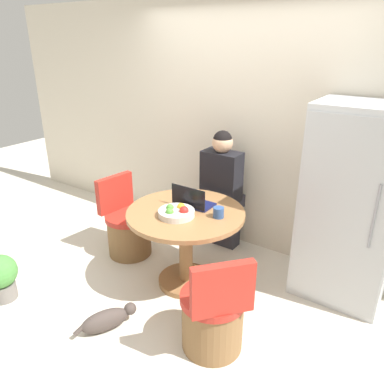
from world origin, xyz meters
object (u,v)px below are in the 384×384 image
(laptop, at_px, (192,201))
(cat, at_px, (107,320))
(chair_left_side, at_px, (128,229))
(person_seated, at_px, (223,186))
(dining_table, at_px, (186,233))
(fruit_bowl, at_px, (177,212))
(chair_near_right_corner, at_px, (213,317))
(refrigerator, at_px, (351,206))
(potted_plant, at_px, (1,276))

(laptop, relative_size, cat, 0.74)
(chair_left_side, height_order, person_seated, person_seated)
(person_seated, xyz_separation_m, cat, (-0.11, -1.62, -0.65))
(dining_table, height_order, fruit_bowl, fruit_bowl)
(chair_near_right_corner, bearing_deg, chair_left_side, -72.87)
(refrigerator, bearing_deg, cat, -131.65)
(refrigerator, xyz_separation_m, chair_left_side, (-2.06, -0.60, -0.59))
(chair_near_right_corner, xyz_separation_m, cat, (-0.80, -0.32, -0.19))
(dining_table, xyz_separation_m, potted_plant, (-1.22, -1.12, -0.30))
(chair_near_right_corner, bearing_deg, laptop, -95.40)
(chair_near_right_corner, height_order, laptop, laptop)
(fruit_bowl, bearing_deg, chair_left_side, 165.29)
(person_seated, bearing_deg, potted_plant, 58.15)
(refrigerator, xyz_separation_m, cat, (-1.39, -1.56, -0.77))
(dining_table, xyz_separation_m, cat, (-0.16, -0.87, -0.45))
(chair_near_right_corner, xyz_separation_m, potted_plant, (-1.85, -0.58, -0.04))
(refrigerator, height_order, laptop, refrigerator)
(laptop, bearing_deg, dining_table, 97.63)
(person_seated, distance_m, cat, 1.75)
(refrigerator, height_order, cat, refrigerator)
(chair_left_side, distance_m, cat, 1.19)
(chair_near_right_corner, xyz_separation_m, laptop, (-0.65, 0.68, 0.52))
(chair_near_right_corner, distance_m, cat, 0.88)
(dining_table, bearing_deg, chair_near_right_corner, -40.71)
(fruit_bowl, distance_m, potted_plant, 1.67)
(chair_near_right_corner, bearing_deg, potted_plant, -32.00)
(dining_table, xyz_separation_m, fruit_bowl, (-0.01, -0.12, 0.25))
(cat, height_order, potted_plant, potted_plant)
(chair_left_side, distance_m, potted_plant, 1.28)
(refrigerator, distance_m, chair_near_right_corner, 1.50)
(laptop, xyz_separation_m, fruit_bowl, (0.01, -0.25, -0.01))
(chair_left_side, relative_size, laptop, 2.38)
(person_seated, height_order, potted_plant, person_seated)
(laptop, bearing_deg, chair_left_side, 2.67)
(person_seated, bearing_deg, refrigerator, 177.40)
(dining_table, xyz_separation_m, chair_left_side, (-0.83, 0.09, -0.26))
(dining_table, relative_size, person_seated, 0.79)
(person_seated, height_order, fruit_bowl, person_seated)
(refrigerator, relative_size, dining_table, 1.64)
(person_seated, xyz_separation_m, fruit_bowl, (0.04, -0.88, 0.06))
(cat, bearing_deg, fruit_bowl, 14.75)
(laptop, height_order, potted_plant, laptop)
(dining_table, distance_m, chair_near_right_corner, 0.88)
(chair_near_right_corner, bearing_deg, dining_table, -90.00)
(laptop, relative_size, potted_plant, 0.82)
(person_seated, distance_m, potted_plant, 2.27)
(person_seated, relative_size, potted_plant, 3.09)
(chair_near_right_corner, relative_size, cat, 1.76)
(refrigerator, distance_m, fruit_bowl, 1.48)
(chair_near_right_corner, distance_m, laptop, 1.08)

